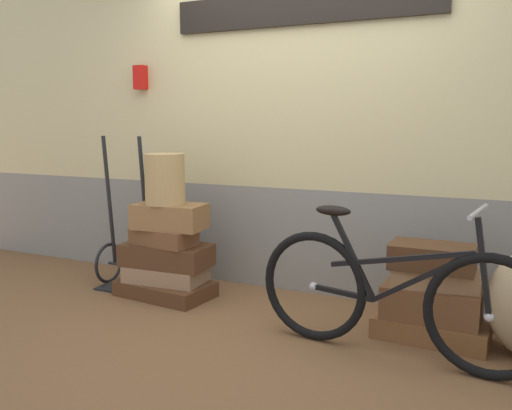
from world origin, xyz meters
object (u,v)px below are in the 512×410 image
object	(u,v)px
suitcase_6	(432,302)
suitcase_0	(165,289)
suitcase_1	(166,274)
bicycle	(393,297)
suitcase_3	(164,237)
wicker_basket	(165,179)
suitcase_5	(431,329)
luggage_trolley	(127,255)
suitcase_7	(435,277)
suitcase_8	(432,257)
suitcase_2	(167,255)
suitcase_4	(170,216)

from	to	relation	value
suitcase_6	suitcase_0	bearing A→B (deg)	-177.94
suitcase_1	bicycle	xyz separation A→B (m)	(1.80, -0.38, 0.18)
suitcase_1	suitcase_3	xyz separation A→B (m)	(-0.01, -0.01, 0.29)
suitcase_3	wicker_basket	size ratio (longest dim) A/B	1.29
suitcase_5	luggage_trolley	xyz separation A→B (m)	(-2.39, 0.07, 0.20)
suitcase_7	bicycle	xyz separation A→B (m)	(-0.17, -0.39, -0.03)
suitcase_0	suitcase_7	xyz separation A→B (m)	(1.97, 0.02, 0.33)
suitcase_8	suitcase_3	bearing A→B (deg)	179.39
wicker_basket	luggage_trolley	xyz separation A→B (m)	(-0.44, 0.08, -0.65)
suitcase_3	luggage_trolley	distance (m)	0.47
suitcase_8	wicker_basket	world-z (taller)	wicker_basket
suitcase_2	suitcase_4	xyz separation A→B (m)	(0.04, -0.01, 0.31)
suitcase_1	suitcase_5	xyz separation A→B (m)	(1.97, -0.00, -0.11)
suitcase_1	suitcase_4	size ratio (longest dim) A/B	1.12
suitcase_0	suitcase_6	distance (m)	1.97
suitcase_3	suitcase_8	xyz separation A→B (m)	(1.96, -0.01, 0.06)
suitcase_7	bicycle	bearing A→B (deg)	-120.91
suitcase_2	wicker_basket	size ratio (longest dim) A/B	1.78
suitcase_2	bicycle	world-z (taller)	bicycle
luggage_trolley	wicker_basket	bearing A→B (deg)	-10.27
suitcase_0	luggage_trolley	bearing A→B (deg)	174.96
suitcase_2	suitcase_0	bearing A→B (deg)	-95.96
suitcase_5	suitcase_7	distance (m)	0.33
suitcase_4	suitcase_6	xyz separation A→B (m)	(1.92, -0.00, -0.39)
suitcase_1	luggage_trolley	size ratio (longest dim) A/B	0.49
suitcase_7	luggage_trolley	bearing A→B (deg)	171.76
suitcase_0	bicycle	size ratio (longest dim) A/B	0.43
suitcase_2	bicycle	xyz separation A→B (m)	(1.80, -0.40, 0.04)
suitcase_8	wicker_basket	size ratio (longest dim) A/B	1.30
suitcase_4	bicycle	distance (m)	1.82
suitcase_0	suitcase_2	xyz separation A→B (m)	(0.00, 0.03, 0.26)
suitcase_0	suitcase_2	size ratio (longest dim) A/B	1.07
suitcase_1	suitcase_2	distance (m)	0.15
suitcase_3	suitcase_6	distance (m)	1.98
suitcase_1	bicycle	distance (m)	1.85
suitcase_1	wicker_basket	xyz separation A→B (m)	(0.02, -0.01, 0.73)
suitcase_6	suitcase_7	size ratio (longest dim) A/B	1.13
suitcase_2	wicker_basket	bearing A→B (deg)	-55.78
suitcase_1	wicker_basket	distance (m)	0.73
suitcase_7	luggage_trolley	distance (m)	2.40
suitcase_0	suitcase_1	bearing A→B (deg)	79.94
luggage_trolley	suitcase_1	bearing A→B (deg)	-9.42
suitcase_2	suitcase_8	size ratio (longest dim) A/B	1.37
suitcase_1	suitcase_2	xyz separation A→B (m)	(-0.00, 0.02, 0.14)
suitcase_2	suitcase_8	distance (m)	1.97
bicycle	suitcase_5	bearing A→B (deg)	65.69
suitcase_5	bicycle	xyz separation A→B (m)	(-0.17, -0.37, 0.30)
suitcase_3	bicycle	world-z (taller)	bicycle
suitcase_8	bicycle	size ratio (longest dim) A/B	0.29
suitcase_2	suitcase_8	xyz separation A→B (m)	(1.96, -0.04, 0.21)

